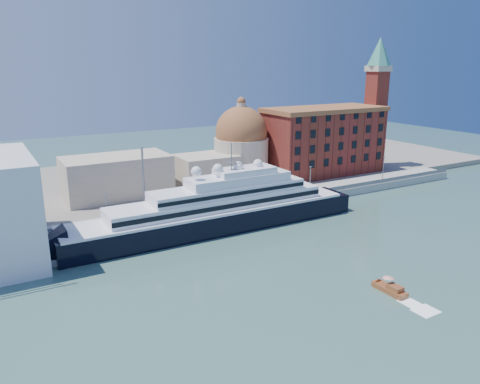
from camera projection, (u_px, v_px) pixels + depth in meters
ground at (287, 257)px, 99.68m from camera, size 400.00×400.00×0.00m
quay at (215, 210)px, 127.79m from camera, size 180.00×10.00×2.50m
land at (162, 179)px, 162.15m from camera, size 260.00×72.00×2.00m
quay_fence at (223, 208)px, 123.53m from camera, size 180.00×0.10×1.20m
superyacht at (203, 215)px, 113.54m from camera, size 83.51×11.58×24.96m
service_barge at (71, 257)px, 97.60m from camera, size 13.45×6.52×2.90m
water_taxi at (391, 289)px, 84.20m from camera, size 2.38×6.74×3.18m
warehouse at (324, 140)px, 164.38m from camera, size 43.00×19.00×23.25m
campanile at (377, 95)px, 171.86m from camera, size 8.40×8.40×47.00m
church at (199, 158)px, 148.11m from camera, size 66.00×18.00×25.50m
lamp_posts at (173, 187)px, 117.98m from camera, size 120.80×2.40×18.00m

